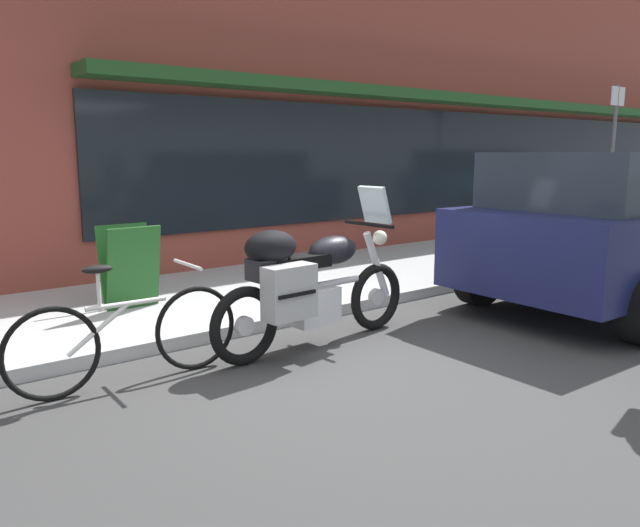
{
  "coord_description": "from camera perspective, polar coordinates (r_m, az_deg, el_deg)",
  "views": [
    {
      "loc": [
        -3.16,
        -3.84,
        1.72
      ],
      "look_at": [
        0.34,
        0.59,
        0.7
      ],
      "focal_mm": 34.72,
      "sensor_mm": 36.0,
      "label": 1
    }
  ],
  "objects": [
    {
      "name": "storefront_building",
      "position": [
        12.55,
        13.63,
        15.9
      ],
      "size": [
        21.23,
        0.9,
        6.17
      ],
      "color": "brown",
      "rests_on": "ground_plane"
    },
    {
      "name": "parked_bicycle",
      "position": [
        4.84,
        -17.31,
        -6.4
      ],
      "size": [
        1.76,
        0.48,
        0.93
      ],
      "color": "black",
      "rests_on": "ground_plane"
    },
    {
      "name": "ground_plane",
      "position": [
        5.26,
        1.09,
        -8.85
      ],
      "size": [
        80.0,
        80.0,
        0.0
      ],
      "primitive_type": "plane",
      "color": "#3B3B3B"
    },
    {
      "name": "sandwich_board_sign",
      "position": [
        6.71,
        -17.14,
        -0.25
      ],
      "size": [
        0.55,
        0.4,
        0.86
      ],
      "color": "#1E511E",
      "rests_on": "sidewalk_curb"
    },
    {
      "name": "touring_motorcycle",
      "position": [
        5.37,
        -1.13,
        -1.7
      ],
      "size": [
        2.21,
        0.75,
        1.41
      ],
      "color": "black",
      "rests_on": "ground_plane"
    },
    {
      "name": "parked_minivan",
      "position": [
        7.83,
        26.54,
        3.26
      ],
      "size": [
        4.5,
        2.21,
        1.72
      ],
      "color": "#191E4C",
      "rests_on": "ground_plane"
    },
    {
      "name": "sidewalk_curb",
      "position": [
        13.77,
        24.32,
        2.38
      ],
      "size": [
        30.0,
        2.74,
        0.12
      ],
      "color": "#ADADAD",
      "rests_on": "ground_plane"
    },
    {
      "name": "parking_sign_pole",
      "position": [
        12.33,
        25.36,
        9.34
      ],
      "size": [
        0.44,
        0.07,
        2.77
      ],
      "color": "#59595B",
      "rests_on": "sidewalk_curb"
    }
  ]
}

